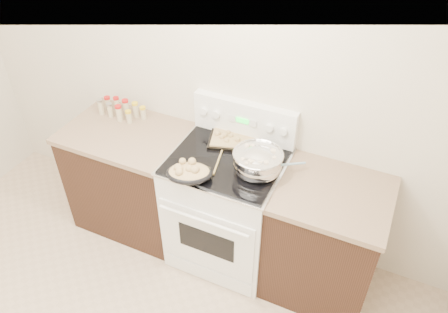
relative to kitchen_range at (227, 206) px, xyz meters
The scene contains 9 objects.
counter_left 0.83m from the kitchen_range, behind, with size 0.93×0.67×0.92m.
counter_right 0.73m from the kitchen_range, ahead, with size 0.73×0.67×0.92m.
kitchen_range is the anchor object (origin of this frame).
mixing_bowl 0.58m from the kitchen_range, ahead, with size 0.41×0.41×0.19m.
roasting_pan 0.59m from the kitchen_range, 115.88° to the right, with size 0.36×0.31×0.11m.
baking_sheet 0.51m from the kitchen_range, 100.16° to the left, with size 0.42×0.34×0.06m.
wooden_spoon 0.49m from the kitchen_range, 111.37° to the right, with size 0.08×0.26×0.04m.
blue_ladle 0.59m from the kitchen_range, ahead, with size 0.22×0.23×0.11m.
spice_jars 1.11m from the kitchen_range, behind, with size 0.38×0.15×0.13m.
Camera 1 is at (1.29, -0.67, 2.79)m, focal length 35.00 mm.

